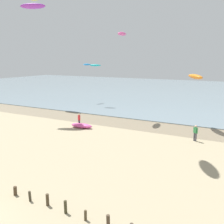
# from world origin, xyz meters

# --- Properties ---
(wet_sand_strip) EXTENTS (120.00, 5.09, 0.01)m
(wet_sand_strip) POSITION_xyz_m (0.00, 23.87, 0.00)
(wet_sand_strip) COLOR #84755B
(wet_sand_strip) RESTS_ON ground
(sea) EXTENTS (160.00, 70.00, 0.10)m
(sea) POSITION_xyz_m (0.00, 61.41, 0.05)
(sea) COLOR gray
(sea) RESTS_ON ground
(person_nearest_camera) EXTENTS (0.50, 0.38, 1.71)m
(person_nearest_camera) POSITION_xyz_m (8.70, 20.46, 0.92)
(person_nearest_camera) COLOR #4C4C56
(person_nearest_camera) RESTS_ON ground
(person_by_waterline) EXTENTS (0.47, 0.39, 1.71)m
(person_by_waterline) POSITION_xyz_m (-5.25, 19.56, 0.92)
(person_by_waterline) COLOR #383842
(person_by_waterline) RESTS_ON ground
(grounded_kite) EXTENTS (2.91, 1.19, 0.57)m
(grounded_kite) POSITION_xyz_m (-4.68, 19.26, 0.29)
(grounded_kite) COLOR #E54C99
(grounded_kite) RESTS_ON ground
(kite_aloft_1) EXTENTS (3.67, 2.50, 0.91)m
(kite_aloft_1) POSITION_xyz_m (-13.47, 21.20, 15.29)
(kite_aloft_1) COLOR purple
(kite_aloft_7) EXTENTS (1.11, 2.02, 0.45)m
(kite_aloft_7) POSITION_xyz_m (-14.76, 36.09, 7.28)
(kite_aloft_7) COLOR #2384D1
(kite_aloft_8) EXTENTS (2.92, 3.69, 0.78)m
(kite_aloft_8) POSITION_xyz_m (7.29, 26.34, 6.26)
(kite_aloft_8) COLOR orange
(kite_aloft_10) EXTENTS (2.17, 1.17, 0.48)m
(kite_aloft_10) POSITION_xyz_m (-11.30, 33.43, 7.24)
(kite_aloft_10) COLOR #19B2B7
(kite_aloft_12) EXTENTS (1.33, 2.84, 0.57)m
(kite_aloft_12) POSITION_xyz_m (-2.91, 26.89, 11.73)
(kite_aloft_12) COLOR #E54C99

